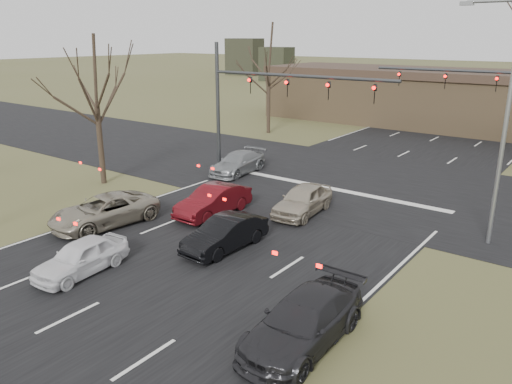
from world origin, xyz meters
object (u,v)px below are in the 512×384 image
building (484,101)px  car_silver_suv (104,211)px  car_red_ahead (213,201)px  car_grey_ahead (238,163)px  mast_arm_far (501,92)px  car_black_hatch (225,234)px  mast_arm_near (259,93)px  streetlight_right_near (503,110)px  car_white_sedan (81,257)px  car_silver_ahead (303,200)px  car_charcoal_sedan (303,321)px

building → car_silver_suv: (-7.69, -36.30, -1.97)m
building → car_red_ahead: building is taller
building → car_grey_ahead: (-8.50, -25.50, -2.00)m
mast_arm_far → car_grey_ahead: 17.03m
car_black_hatch → car_red_ahead: size_ratio=0.94×
mast_arm_near → streetlight_right_near: 14.38m
car_black_hatch → mast_arm_near: bearing=121.7°
car_white_sedan → car_black_hatch: car_black_hatch is taller
streetlight_right_near → mast_arm_near: bearing=167.9°
mast_arm_near → car_black_hatch: bearing=-60.3°
car_silver_ahead → car_red_ahead: bearing=-147.4°
streetlight_right_near → car_white_sedan: streetlight_right_near is taller
building → mast_arm_far: 15.75m
streetlight_right_near → car_red_ahead: (-11.44, -4.24, -4.88)m
building → streetlight_right_near: bearing=-76.3°
car_silver_suv → building: bearing=85.4°
car_silver_suv → car_black_hatch: bearing=18.7°
car_black_hatch → car_silver_ahead: 5.51m
mast_arm_near → mast_arm_far: same height
mast_arm_near → car_charcoal_sedan: (11.73, -13.78, -4.38)m
mast_arm_far → car_silver_suv: bearing=-119.1°
mast_arm_far → car_silver_suv: size_ratio=2.22×
streetlight_right_near → mast_arm_far: bearing=101.5°
car_silver_ahead → mast_arm_near: bearing=137.4°
streetlight_right_near → car_black_hatch: streetlight_right_near is taller
mast_arm_far → car_white_sedan: bearing=-108.9°
building → car_black_hatch: 35.14m
building → mast_arm_near: (-7.23, -25.00, 2.41)m
streetlight_right_near → car_black_hatch: bearing=-139.7°
car_silver_suv → car_black_hatch: size_ratio=1.24×
mast_arm_near → building: bearing=73.9°
mast_arm_far → car_black_hatch: 21.29m
car_silver_ahead → car_silver_suv: bearing=-139.4°
building → car_charcoal_sedan: size_ratio=8.84×
streetlight_right_near → car_silver_ahead: (-8.02, -1.55, -4.87)m
mast_arm_far → car_black_hatch: bearing=-105.8°
building → streetlight_right_near: 28.97m
car_white_sedan → streetlight_right_near: bearing=41.8°
car_silver_suv → car_white_sedan: bearing=-39.3°
car_red_ahead → streetlight_right_near: bearing=20.4°
car_white_sedan → mast_arm_near: bearing=96.0°
car_silver_suv → car_silver_ahead: (6.49, 6.75, 0.02)m
car_charcoal_sedan → car_silver_ahead: bearing=121.0°
mast_arm_near → car_silver_ahead: mast_arm_near is taller
car_white_sedan → car_charcoal_sedan: size_ratio=0.78×
building → car_charcoal_sedan: (4.50, -38.78, -1.97)m
car_charcoal_sedan → car_grey_ahead: size_ratio=1.04×
building → streetlight_right_near: size_ratio=4.24×
car_silver_suv → car_white_sedan: size_ratio=1.34×
building → car_silver_ahead: (-1.20, -29.55, -1.95)m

